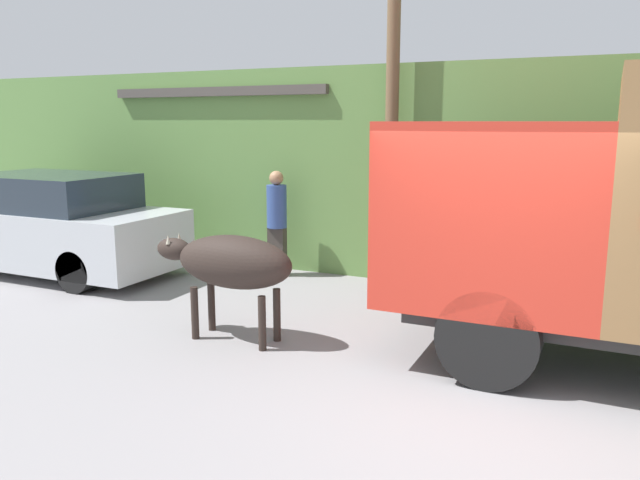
{
  "coord_description": "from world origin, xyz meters",
  "views": [
    {
      "loc": [
        0.91,
        -5.57,
        2.59
      ],
      "look_at": [
        -2.14,
        0.99,
        1.21
      ],
      "focal_mm": 35.0,
      "sensor_mm": 36.0,
      "label": 1
    }
  ],
  "objects": [
    {
      "name": "parked_suv",
      "position": [
        -7.84,
        2.08,
        0.82
      ],
      "size": [
        4.8,
        1.89,
        1.71
      ],
      "rotation": [
        0.0,
        0.0,
        -0.08
      ],
      "color": "silver",
      "rests_on": "ground_plane"
    },
    {
      "name": "pedestrian_on_hill",
      "position": [
        -4.12,
        3.52,
        0.99
      ],
      "size": [
        0.37,
        0.37,
        1.78
      ],
      "rotation": [
        0.0,
        0.0,
        3.24
      ],
      "color": "#38332D",
      "rests_on": "ground_plane"
    },
    {
      "name": "hillside_embankment",
      "position": [
        0.0,
        7.35,
        1.74
      ],
      "size": [
        32.0,
        6.72,
        3.48
      ],
      "color": "#608C47",
      "rests_on": "ground_plane"
    },
    {
      "name": "utility_pole",
      "position": [
        -2.2,
        3.74,
        2.97
      ],
      "size": [
        0.9,
        0.2,
        5.69
      ],
      "color": "brown",
      "rests_on": "ground_plane"
    },
    {
      "name": "building_backdrop",
      "position": [
        -5.57,
        5.22,
        1.61
      ],
      "size": [
        4.38,
        2.7,
        3.19
      ],
      "color": "#8CC69E",
      "rests_on": "ground_plane"
    },
    {
      "name": "brown_cow",
      "position": [
        -3.07,
        0.49,
        0.94
      ],
      "size": [
        1.86,
        0.63,
        1.28
      ],
      "rotation": [
        0.0,
        0.0,
        0.23
      ],
      "color": "#2D231E",
      "rests_on": "ground_plane"
    },
    {
      "name": "ground_plane",
      "position": [
        0.0,
        0.0,
        0.0
      ],
      "size": [
        60.0,
        60.0,
        0.0
      ],
      "primitive_type": "plane",
      "color": "gray"
    }
  ]
}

